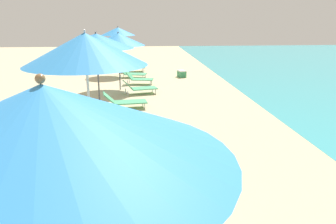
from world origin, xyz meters
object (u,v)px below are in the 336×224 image
(umbrella_fourth, at_px, (96,41))
(lounger_third_shoreside, at_px, (140,136))
(lounger_farthest_shoreside, at_px, (133,67))
(lounger_third_inland, at_px, (129,178))
(umbrella_third, at_px, (85,49))
(lounger_fourth_shoreside, at_px, (124,101))
(lounger_fifth_inland, at_px, (139,87))
(umbrella_farthest, at_px, (118,31))
(umbrella_second, at_px, (45,125))
(lounger_farthest_inland, at_px, (132,73))
(cooler_box, at_px, (182,74))
(lounger_fifth_shoreside, at_px, (139,78))
(umbrella_fifth, at_px, (118,39))

(umbrella_fourth, bearing_deg, lounger_third_shoreside, -64.85)
(umbrella_fourth, xyz_separation_m, lounger_farthest_shoreside, (0.94, 9.46, -2.15))
(lounger_third_inland, height_order, lounger_farthest_shoreside, lounger_third_inland)
(umbrella_third, bearing_deg, lounger_fourth_shoreside, 84.92)
(lounger_third_shoreside, bearing_deg, lounger_fifth_inland, 90.14)
(lounger_third_shoreside, bearing_deg, lounger_third_inland, -95.12)
(umbrella_fourth, height_order, umbrella_farthest, umbrella_fourth)
(umbrella_farthest, relative_size, lounger_farthest_shoreside, 2.03)
(umbrella_second, bearing_deg, umbrella_fourth, 94.85)
(umbrella_farthest, xyz_separation_m, lounger_farthest_shoreside, (0.77, 1.00, -2.09))
(umbrella_third, relative_size, lounger_third_shoreside, 1.86)
(lounger_third_shoreside, bearing_deg, lounger_farthest_inland, 92.24)
(lounger_farthest_inland, relative_size, cooler_box, 2.54)
(lounger_farthest_inland, height_order, cooler_box, lounger_farthest_inland)
(umbrella_fourth, relative_size, lounger_farthest_inland, 1.80)
(umbrella_third, xyz_separation_m, lounger_farthest_shoreside, (0.66, 13.40, -2.26))
(lounger_fourth_shoreside, relative_size, lounger_farthest_inland, 1.04)
(lounger_fourth_shoreside, height_order, cooler_box, lounger_fourth_shoreside)
(lounger_third_inland, xyz_separation_m, lounger_fifth_shoreside, (0.18, 10.50, -0.03))
(lounger_fifth_inland, bearing_deg, umbrella_farthest, 89.07)
(lounger_third_inland, relative_size, lounger_farthest_inland, 1.01)
(umbrella_fourth, height_order, lounger_fifth_shoreside, umbrella_fourth)
(lounger_fifth_shoreside, distance_m, lounger_farthest_inland, 1.91)
(umbrella_second, bearing_deg, lounger_fourth_shoreside, 90.01)
(lounger_fifth_shoreside, bearing_deg, umbrella_third, -86.79)
(lounger_farthest_shoreside, bearing_deg, lounger_fifth_inland, -94.32)
(lounger_third_inland, height_order, lounger_fifth_inland, lounger_third_inland)
(umbrella_second, xyz_separation_m, lounger_farthest_inland, (0.17, 15.99, -2.28))
(umbrella_second, relative_size, lounger_fifth_inland, 1.90)
(lounger_farthest_inland, bearing_deg, umbrella_third, -80.08)
(umbrella_third, xyz_separation_m, lounger_third_shoreside, (1.00, 1.23, -2.24))
(lounger_fifth_shoreside, relative_size, cooler_box, 2.26)
(umbrella_third, distance_m, umbrella_fourth, 3.96)
(lounger_fourth_shoreside, height_order, umbrella_fifth, umbrella_fifth)
(lounger_fifth_inland, bearing_deg, umbrella_third, -111.07)
(umbrella_second, height_order, umbrella_fifth, umbrella_second)
(umbrella_third, bearing_deg, cooler_box, 73.73)
(lounger_fifth_shoreside, height_order, cooler_box, lounger_fifth_shoreside)
(lounger_third_shoreside, height_order, umbrella_fourth, umbrella_fourth)
(umbrella_third, height_order, lounger_third_inland, umbrella_third)
(umbrella_second, relative_size, umbrella_third, 0.97)
(umbrella_fourth, relative_size, umbrella_farthest, 1.02)
(umbrella_third, relative_size, lounger_farthest_shoreside, 2.23)
(umbrella_third, distance_m, lounger_fifth_inland, 7.77)
(lounger_farthest_shoreside, bearing_deg, lounger_third_inland, -96.99)
(lounger_fifth_shoreside, bearing_deg, cooler_box, 47.39)
(lounger_farthest_shoreside, height_order, cooler_box, lounger_farthest_shoreside)
(umbrella_fourth, bearing_deg, lounger_fifth_shoreside, 77.29)
(lounger_fourth_shoreside, distance_m, lounger_farthest_shoreside, 8.36)
(lounger_fourth_shoreside, distance_m, lounger_farthest_inland, 6.34)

